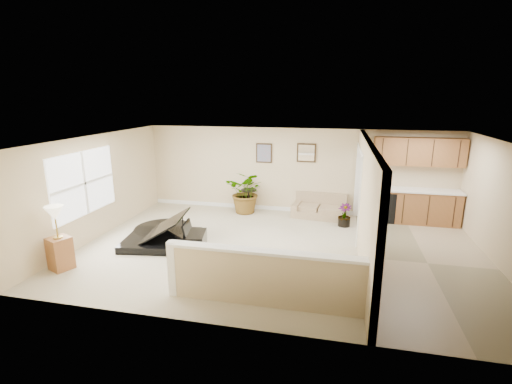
% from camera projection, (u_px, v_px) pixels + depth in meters
% --- Properties ---
extents(floor, '(9.00, 9.00, 0.00)m').
position_uv_depth(floor, '(279.00, 250.00, 8.41)').
color(floor, '#B8AF8F').
rests_on(floor, ground).
extents(back_wall, '(9.00, 0.04, 2.50)m').
position_uv_depth(back_wall, '(296.00, 171.00, 10.93)').
color(back_wall, beige).
rests_on(back_wall, floor).
extents(front_wall, '(9.00, 0.04, 2.50)m').
position_uv_depth(front_wall, '(247.00, 252.00, 5.26)').
color(front_wall, beige).
rests_on(front_wall, floor).
extents(left_wall, '(0.04, 6.00, 2.50)m').
position_uv_depth(left_wall, '(98.00, 187.00, 9.04)').
color(left_wall, beige).
rests_on(left_wall, floor).
extents(right_wall, '(0.04, 6.00, 2.50)m').
position_uv_depth(right_wall, '(510.00, 211.00, 7.15)').
color(right_wall, beige).
rests_on(right_wall, floor).
extents(ceiling, '(9.00, 6.00, 0.04)m').
position_uv_depth(ceiling, '(281.00, 140.00, 7.78)').
color(ceiling, white).
rests_on(ceiling, back_wall).
extents(kitchen_vinyl, '(2.70, 6.00, 0.01)m').
position_uv_depth(kitchen_vinyl, '(428.00, 263.00, 7.75)').
color(kitchen_vinyl, '#9D8A6A').
rests_on(kitchen_vinyl, floor).
extents(interior_partition, '(0.18, 5.99, 2.50)m').
position_uv_depth(interior_partition, '(364.00, 200.00, 7.96)').
color(interior_partition, beige).
rests_on(interior_partition, floor).
extents(pony_half_wall, '(3.42, 0.22, 1.00)m').
position_uv_depth(pony_half_wall, '(262.00, 277.00, 6.09)').
color(pony_half_wall, beige).
rests_on(pony_half_wall, floor).
extents(left_window, '(0.05, 2.15, 1.45)m').
position_uv_depth(left_window, '(84.00, 183.00, 8.51)').
color(left_window, white).
rests_on(left_window, left_wall).
extents(wall_art_left, '(0.48, 0.04, 0.58)m').
position_uv_depth(wall_art_left, '(264.00, 153.00, 10.97)').
color(wall_art_left, '#312212').
rests_on(wall_art_left, back_wall).
extents(wall_mirror, '(0.55, 0.04, 0.55)m').
position_uv_depth(wall_mirror, '(306.00, 153.00, 10.70)').
color(wall_mirror, '#312212').
rests_on(wall_mirror, back_wall).
extents(kitchen_cabinets, '(2.36, 0.65, 2.33)m').
position_uv_depth(kitchen_cabinets, '(411.00, 191.00, 10.10)').
color(kitchen_cabinets, '#975431').
rests_on(kitchen_cabinets, floor).
extents(piano, '(2.11, 2.16, 1.57)m').
position_uv_depth(piano, '(162.00, 215.00, 8.79)').
color(piano, black).
rests_on(piano, floor).
extents(piano_bench, '(0.51, 0.77, 0.48)m').
position_uv_depth(piano_bench, '(197.00, 243.00, 8.19)').
color(piano_bench, black).
rests_on(piano_bench, floor).
extents(loveseat, '(1.59, 1.01, 0.86)m').
position_uv_depth(loveseat, '(319.00, 205.00, 10.72)').
color(loveseat, tan).
rests_on(loveseat, floor).
extents(accent_table, '(0.48, 0.48, 0.69)m').
position_uv_depth(accent_table, '(249.00, 198.00, 11.08)').
color(accent_table, black).
rests_on(accent_table, floor).
extents(palm_plant, '(1.30, 1.18, 1.29)m').
position_uv_depth(palm_plant, '(247.00, 192.00, 10.95)').
color(palm_plant, black).
rests_on(palm_plant, floor).
extents(small_plant, '(0.44, 0.44, 0.62)m').
position_uv_depth(small_plant, '(344.00, 217.00, 9.91)').
color(small_plant, black).
rests_on(small_plant, floor).
extents(lamp_stand, '(0.51, 0.51, 1.32)m').
position_uv_depth(lamp_stand, '(59.00, 243.00, 7.38)').
color(lamp_stand, '#975431').
rests_on(lamp_stand, floor).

